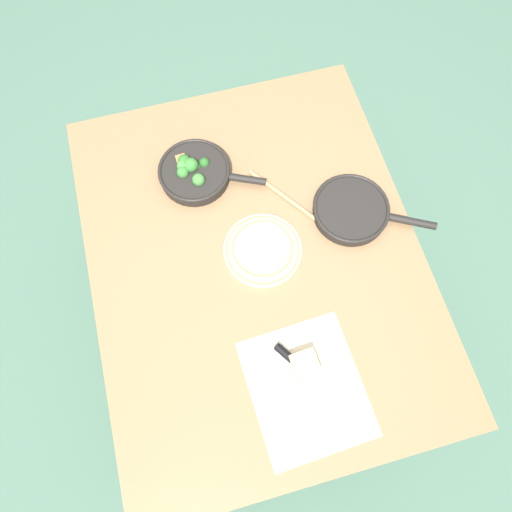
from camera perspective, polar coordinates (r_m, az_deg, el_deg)
ground_plane at (r=2.11m, az=0.00°, el=-7.02°), size 14.00×14.00×0.00m
dining_table_red at (r=1.48m, az=0.00°, el=-1.18°), size 1.31×1.02×0.72m
skillet_broccoli at (r=1.54m, az=-7.64°, el=10.42°), size 0.24×0.34×0.08m
skillet_eggs at (r=1.49m, az=11.92°, el=5.65°), size 0.26×0.37×0.04m
wooden_spoon at (r=1.48m, az=6.28°, el=5.47°), size 0.33×0.24×0.02m
parchment_sheet at (r=1.34m, az=6.32°, el=-16.11°), size 0.38×0.33×0.00m
grater_knife at (r=1.34m, az=5.39°, el=-13.53°), size 0.22×0.16×0.02m
cheese_block at (r=1.33m, az=6.10°, el=-13.30°), size 0.07×0.08×0.04m
dinner_plate_stack at (r=1.42m, az=0.84°, el=0.85°), size 0.25×0.25×0.03m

